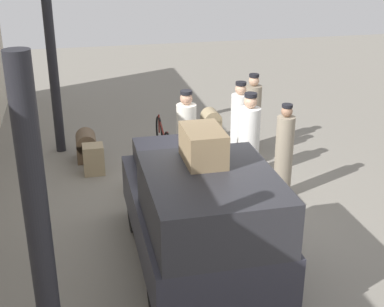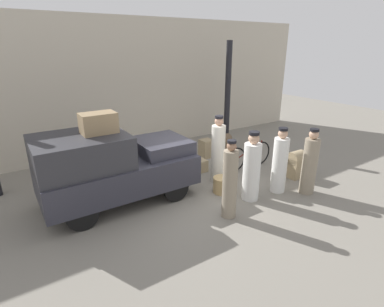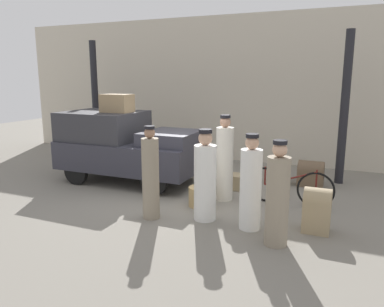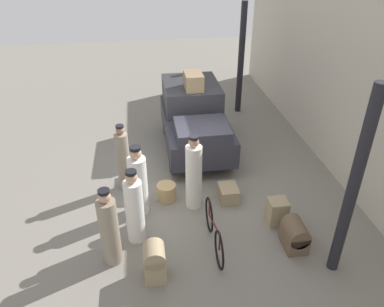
{
  "view_description": "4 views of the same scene",
  "coord_description": "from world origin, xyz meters",
  "px_view_note": "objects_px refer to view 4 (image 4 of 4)",
  "views": [
    {
      "loc": [
        -8.21,
        2.13,
        4.53
      ],
      "look_at": [
        0.2,
        0.2,
        0.95
      ],
      "focal_mm": 50.0,
      "sensor_mm": 36.0,
      "label": 1
    },
    {
      "loc": [
        -3.81,
        -5.88,
        3.6
      ],
      "look_at": [
        0.2,
        0.2,
        0.95
      ],
      "focal_mm": 28.0,
      "sensor_mm": 36.0,
      "label": 2
    },
    {
      "loc": [
        3.46,
        -7.39,
        2.66
      ],
      "look_at": [
        0.2,
        0.2,
        0.95
      ],
      "focal_mm": 35.0,
      "sensor_mm": 36.0,
      "label": 3
    },
    {
      "loc": [
        7.96,
        -0.92,
        5.61
      ],
      "look_at": [
        0.2,
        0.2,
        0.95
      ],
      "focal_mm": 35.0,
      "sensor_mm": 36.0,
      "label": 4
    }
  ],
  "objects_px": {
    "porter_carrying_trunk": "(123,160)",
    "suitcase_tan_flat": "(155,261)",
    "wicker_basket": "(166,192)",
    "conductor_in_dark_uniform": "(138,183)",
    "suitcase_black_upright": "(277,212)",
    "trunk_umber_medium": "(228,193)",
    "trunk_barrel_dark": "(295,235)",
    "bicycle": "(214,231)",
    "porter_standing_middle": "(194,175)",
    "trunk_on_truck_roof": "(193,81)",
    "porter_with_bicycle": "(134,209)",
    "porter_lifting_near_truck": "(109,230)",
    "truck": "(194,118)"
  },
  "relations": [
    {
      "from": "porter_carrying_trunk",
      "to": "suitcase_black_upright",
      "type": "distance_m",
      "value": 3.81
    },
    {
      "from": "trunk_umber_medium",
      "to": "bicycle",
      "type": "bearing_deg",
      "value": -23.68
    },
    {
      "from": "bicycle",
      "to": "trunk_on_truck_roof",
      "type": "bearing_deg",
      "value": 177.07
    },
    {
      "from": "porter_standing_middle",
      "to": "trunk_on_truck_roof",
      "type": "bearing_deg",
      "value": 171.77
    },
    {
      "from": "porter_standing_middle",
      "to": "porter_with_bicycle",
      "type": "bearing_deg",
      "value": -55.48
    },
    {
      "from": "suitcase_black_upright",
      "to": "trunk_barrel_dark",
      "type": "relative_size",
      "value": 0.96
    },
    {
      "from": "conductor_in_dark_uniform",
      "to": "truck",
      "type": "bearing_deg",
      "value": 149.33
    },
    {
      "from": "bicycle",
      "to": "porter_standing_middle",
      "type": "relative_size",
      "value": 0.97
    },
    {
      "from": "suitcase_tan_flat",
      "to": "wicker_basket",
      "type": "bearing_deg",
      "value": 170.17
    },
    {
      "from": "porter_lifting_near_truck",
      "to": "trunk_on_truck_roof",
      "type": "xyz_separation_m",
      "value": [
        -4.49,
        2.26,
        1.21
      ]
    },
    {
      "from": "porter_standing_middle",
      "to": "trunk_umber_medium",
      "type": "distance_m",
      "value": 1.11
    },
    {
      "from": "suitcase_tan_flat",
      "to": "trunk_on_truck_roof",
      "type": "relative_size",
      "value": 1.04
    },
    {
      "from": "bicycle",
      "to": "suitcase_black_upright",
      "type": "height_order",
      "value": "bicycle"
    },
    {
      "from": "porter_carrying_trunk",
      "to": "conductor_in_dark_uniform",
      "type": "bearing_deg",
      "value": 19.17
    },
    {
      "from": "wicker_basket",
      "to": "porter_carrying_trunk",
      "type": "bearing_deg",
      "value": -121.58
    },
    {
      "from": "porter_standing_middle",
      "to": "trunk_barrel_dark",
      "type": "distance_m",
      "value": 2.52
    },
    {
      "from": "trunk_barrel_dark",
      "to": "trunk_umber_medium",
      "type": "relative_size",
      "value": 1.11
    },
    {
      "from": "trunk_barrel_dark",
      "to": "trunk_umber_medium",
      "type": "bearing_deg",
      "value": -150.84
    },
    {
      "from": "bicycle",
      "to": "trunk_barrel_dark",
      "type": "height_order",
      "value": "bicycle"
    },
    {
      "from": "wicker_basket",
      "to": "suitcase_tan_flat",
      "type": "height_order",
      "value": "suitcase_tan_flat"
    },
    {
      "from": "porter_with_bicycle",
      "to": "suitcase_tan_flat",
      "type": "xyz_separation_m",
      "value": [
        1.1,
        0.33,
        -0.37
      ]
    },
    {
      "from": "wicker_basket",
      "to": "suitcase_tan_flat",
      "type": "relative_size",
      "value": 0.59
    },
    {
      "from": "porter_standing_middle",
      "to": "trunk_on_truck_roof",
      "type": "distance_m",
      "value": 3.25
    },
    {
      "from": "trunk_barrel_dark",
      "to": "trunk_on_truck_roof",
      "type": "bearing_deg",
      "value": -163.21
    },
    {
      "from": "porter_with_bicycle",
      "to": "porter_lifting_near_truck",
      "type": "xyz_separation_m",
      "value": [
        0.55,
        -0.48,
        0.0
      ]
    },
    {
      "from": "porter_carrying_trunk",
      "to": "trunk_umber_medium",
      "type": "bearing_deg",
      "value": 71.72
    },
    {
      "from": "trunk_umber_medium",
      "to": "suitcase_black_upright",
      "type": "bearing_deg",
      "value": 41.27
    },
    {
      "from": "trunk_on_truck_roof",
      "to": "conductor_in_dark_uniform",
      "type": "bearing_deg",
      "value": -29.05
    },
    {
      "from": "wicker_basket",
      "to": "trunk_barrel_dark",
      "type": "bearing_deg",
      "value": 51.43
    },
    {
      "from": "trunk_umber_medium",
      "to": "wicker_basket",
      "type": "bearing_deg",
      "value": -98.1
    },
    {
      "from": "bicycle",
      "to": "conductor_in_dark_uniform",
      "type": "relative_size",
      "value": 1.05
    },
    {
      "from": "trunk_barrel_dark",
      "to": "suitcase_tan_flat",
      "type": "height_order",
      "value": "suitcase_tan_flat"
    },
    {
      "from": "conductor_in_dark_uniform",
      "to": "suitcase_black_upright",
      "type": "xyz_separation_m",
      "value": [
        0.83,
        2.99,
        -0.48
      ]
    },
    {
      "from": "truck",
      "to": "conductor_in_dark_uniform",
      "type": "xyz_separation_m",
      "value": [
        2.86,
        -1.7,
        -0.16
      ]
    },
    {
      "from": "truck",
      "to": "bicycle",
      "type": "xyz_separation_m",
      "value": [
        4.19,
        -0.22,
        -0.55
      ]
    },
    {
      "from": "wicker_basket",
      "to": "porter_carrying_trunk",
      "type": "distance_m",
      "value": 1.3
    },
    {
      "from": "trunk_umber_medium",
      "to": "conductor_in_dark_uniform",
      "type": "bearing_deg",
      "value": -85.83
    },
    {
      "from": "porter_lifting_near_truck",
      "to": "trunk_barrel_dark",
      "type": "height_order",
      "value": "porter_lifting_near_truck"
    },
    {
      "from": "truck",
      "to": "suitcase_black_upright",
      "type": "bearing_deg",
      "value": 19.3
    },
    {
      "from": "porter_standing_middle",
      "to": "trunk_umber_medium",
      "type": "xyz_separation_m",
      "value": [
        -0.12,
        0.86,
        -0.68
      ]
    },
    {
      "from": "wicker_basket",
      "to": "suitcase_black_upright",
      "type": "distance_m",
      "value": 2.63
    },
    {
      "from": "porter_carrying_trunk",
      "to": "trunk_on_truck_roof",
      "type": "xyz_separation_m",
      "value": [
        -2.08,
        2.03,
        1.17
      ]
    },
    {
      "from": "porter_with_bicycle",
      "to": "conductor_in_dark_uniform",
      "type": "xyz_separation_m",
      "value": [
        -0.89,
        0.09,
        0.0
      ]
    },
    {
      "from": "porter_standing_middle",
      "to": "suitcase_tan_flat",
      "type": "relative_size",
      "value": 2.37
    },
    {
      "from": "wicker_basket",
      "to": "suitcase_tan_flat",
      "type": "xyz_separation_m",
      "value": [
        2.35,
        -0.41,
        0.21
      ]
    },
    {
      "from": "porter_carrying_trunk",
      "to": "suitcase_tan_flat",
      "type": "distance_m",
      "value": 3.04
    },
    {
      "from": "porter_carrying_trunk",
      "to": "wicker_basket",
      "type": "bearing_deg",
      "value": 58.42
    },
    {
      "from": "trunk_barrel_dark",
      "to": "bicycle",
      "type": "bearing_deg",
      "value": -99.09
    },
    {
      "from": "porter_carrying_trunk",
      "to": "trunk_on_truck_roof",
      "type": "distance_m",
      "value": 3.14
    },
    {
      "from": "bicycle",
      "to": "trunk_barrel_dark",
      "type": "distance_m",
      "value": 1.65
    }
  ]
}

